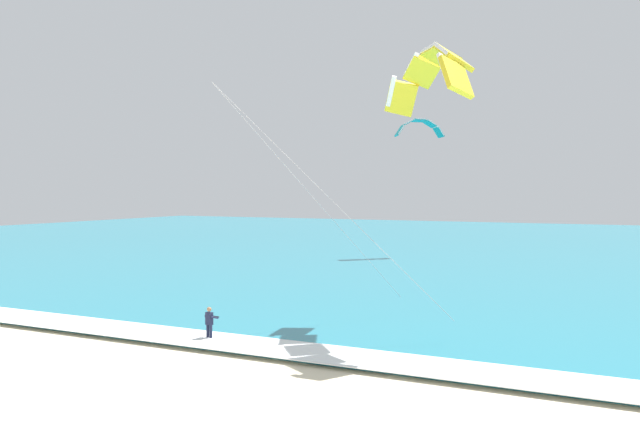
# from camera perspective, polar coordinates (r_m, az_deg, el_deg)

# --- Properties ---
(sea) EXTENTS (200.00, 120.00, 0.20)m
(sea) POSITION_cam_1_polar(r_m,az_deg,el_deg) (85.21, 17.53, -2.82)
(sea) COLOR teal
(sea) RESTS_ON ground
(surf_foam) EXTENTS (200.00, 3.02, 0.04)m
(surf_foam) POSITION_cam_1_polar(r_m,az_deg,el_deg) (28.80, -0.53, -11.97)
(surf_foam) COLOR white
(surf_foam) RESTS_ON sea
(surfboard) EXTENTS (0.64, 1.45, 0.09)m
(surfboard) POSITION_cam_1_polar(r_m,az_deg,el_deg) (31.96, -9.58, -10.94)
(surfboard) COLOR #E04C38
(surfboard) RESTS_ON ground
(kitesurfer) EXTENTS (0.57, 0.57, 1.69)m
(kitesurfer) POSITION_cam_1_polar(r_m,az_deg,el_deg) (31.78, -9.57, -9.33)
(kitesurfer) COLOR #191E38
(kitesurfer) RESTS_ON ground
(kite_primary) EXTENTS (11.48, 9.99, 13.24)m
(kite_primary) POSITION_cam_1_polar(r_m,az_deg,el_deg) (34.28, 9.68, 11.98)
(kite_primary) COLOR yellow
(kite_distant) EXTENTS (4.66, 4.68, 2.01)m
(kite_distant) POSITION_cam_1_polar(r_m,az_deg,el_deg) (71.77, 8.60, 7.52)
(kite_distant) COLOR teal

